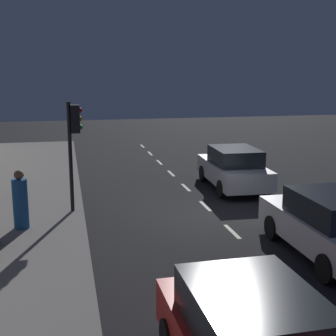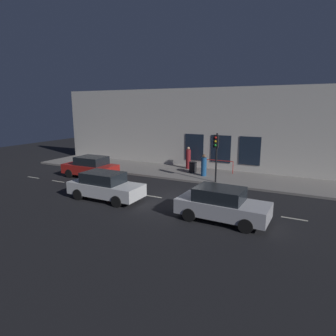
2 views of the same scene
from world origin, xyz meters
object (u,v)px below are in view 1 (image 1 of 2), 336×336
at_px(traffic_light, 74,133).
at_px(pedestrian_1, 20,202).
at_px(parked_car_2, 234,168).
at_px(parked_car_0, 330,225).

relative_size(traffic_light, pedestrian_1, 2.06).
bearing_deg(parked_car_2, parked_car_0, -88.49).
xyz_separation_m(parked_car_0, pedestrian_1, (7.41, -3.33, 0.11)).
height_order(parked_car_0, parked_car_2, same).
relative_size(parked_car_2, pedestrian_1, 2.62).
relative_size(parked_car_0, pedestrian_1, 2.68).
bearing_deg(traffic_light, parked_car_2, -159.75).
bearing_deg(traffic_light, parked_car_0, 141.30).
bearing_deg(pedestrian_1, parked_car_2, 150.78).
distance_m(traffic_light, parked_car_0, 7.73).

